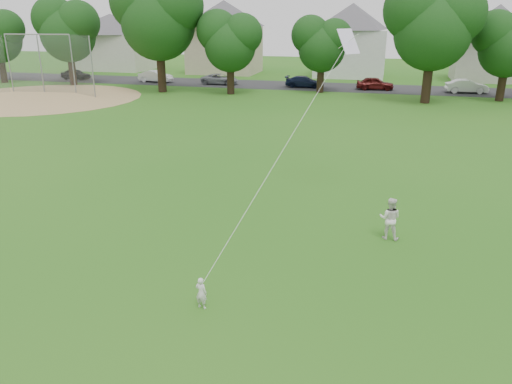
% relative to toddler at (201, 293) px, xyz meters
% --- Properties ---
extents(ground, '(160.00, 160.00, 0.00)m').
position_rel_toddler_xyz_m(ground, '(-0.30, 0.87, -0.44)').
color(ground, '#226016').
rests_on(ground, ground).
extents(street, '(90.00, 7.00, 0.01)m').
position_rel_toddler_xyz_m(street, '(-0.30, 42.87, -0.44)').
color(street, '#2D2D30').
rests_on(street, ground).
extents(dirt_infield, '(18.00, 18.00, 0.02)m').
position_rel_toddler_xyz_m(dirt_infield, '(-26.30, 28.87, -0.43)').
color(dirt_infield, '#9E7F51').
rests_on(dirt_infield, ground).
extents(toddler, '(0.36, 0.27, 0.89)m').
position_rel_toddler_xyz_m(toddler, '(0.00, 0.00, 0.00)').
color(toddler, silver).
rests_on(toddler, ground).
extents(older_boy, '(0.78, 0.64, 1.48)m').
position_rel_toddler_xyz_m(older_boy, '(4.70, 5.64, 0.29)').
color(older_boy, white).
rests_on(older_boy, ground).
extents(kite, '(1.86, 5.46, 11.55)m').
position_rel_toddler_xyz_m(kite, '(1.33, 4.86, 3.01)').
color(kite, white).
rests_on(kite, ground).
extents(baseball_backstop, '(12.34, 3.55, 5.44)m').
position_rel_toddler_xyz_m(baseball_backstop, '(-28.18, 31.49, 2.28)').
color(baseball_backstop, gray).
rests_on(baseball_backstop, ground).
extents(tree_row, '(81.56, 9.29, 11.48)m').
position_rel_toddler_xyz_m(tree_row, '(2.19, 36.53, 5.92)').
color(tree_row, black).
rests_on(tree_row, ground).
extents(parked_cars, '(72.55, 2.25, 1.29)m').
position_rel_toddler_xyz_m(parked_cars, '(6.09, 41.87, 0.18)').
color(parked_cars, black).
rests_on(parked_cars, ground).
extents(house_row, '(77.79, 14.02, 10.47)m').
position_rel_toddler_xyz_m(house_row, '(-0.62, 52.87, 4.48)').
color(house_row, beige).
rests_on(house_row, ground).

